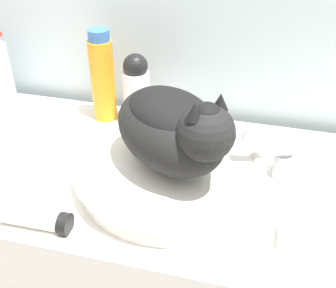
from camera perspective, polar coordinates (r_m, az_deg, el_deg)
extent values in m
cylinder|color=white|center=(0.86, 0.19, -4.06)|extent=(0.37, 0.37, 0.04)
torus|color=white|center=(0.85, 0.20, -2.97)|extent=(0.39, 0.39, 0.02)
ellipsoid|color=black|center=(0.80, 0.21, 1.87)|extent=(0.31, 0.29, 0.15)
ellipsoid|color=black|center=(0.78, 0.21, 4.41)|extent=(0.23, 0.23, 0.07)
sphere|color=black|center=(0.71, 5.18, 1.52)|extent=(0.10, 0.10, 0.10)
sphere|color=black|center=(0.69, 5.29, 3.47)|extent=(0.06, 0.06, 0.06)
cone|color=black|center=(0.67, 3.58, 4.45)|extent=(0.03, 0.03, 0.03)
cone|color=black|center=(0.70, 7.11, 5.73)|extent=(0.03, 0.03, 0.03)
cylinder|color=black|center=(0.93, 0.66, 2.52)|extent=(0.11, 0.18, 0.03)
cylinder|color=silver|center=(0.90, 15.32, -2.74)|extent=(0.04, 0.04, 0.05)
cylinder|color=silver|center=(0.86, 12.98, -0.06)|extent=(0.11, 0.06, 0.07)
sphere|color=silver|center=(0.88, 15.79, -0.14)|extent=(0.04, 0.04, 0.04)
cylinder|color=silver|center=(1.05, -4.25, 6.30)|extent=(0.07, 0.07, 0.14)
sphere|color=black|center=(1.01, -4.44, 10.48)|extent=(0.06, 0.06, 0.06)
cylinder|color=orange|center=(1.06, -8.81, 8.44)|extent=(0.06, 0.06, 0.20)
cylinder|color=#3866AD|center=(1.02, -9.38, 14.35)|extent=(0.05, 0.05, 0.03)
cylinder|color=silver|center=(0.81, -18.20, -9.43)|extent=(0.12, 0.04, 0.04)
cylinder|color=black|center=(0.78, -13.79, -10.44)|extent=(0.02, 0.04, 0.04)
cube|color=silver|center=(0.77, 17.76, -12.19)|extent=(0.08, 0.05, 0.02)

